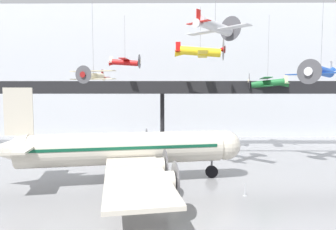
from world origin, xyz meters
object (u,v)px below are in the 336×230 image
at_px(airliner_silver_main, 122,149).
at_px(stanchion_barrier, 245,192).
at_px(suspended_plane_cream_biplane, 93,76).
at_px(suspended_plane_blue_trainer, 321,71).
at_px(suspended_plane_silver_racer, 215,27).
at_px(suspended_plane_red_highwing, 125,62).
at_px(suspended_plane_green_biplane, 267,83).
at_px(suspended_plane_yellow_lowwing, 200,52).

distance_m(airliner_silver_main, stanchion_barrier, 12.31).
bearing_deg(suspended_plane_cream_biplane, suspended_plane_blue_trainer, 101.10).
relative_size(airliner_silver_main, suspended_plane_cream_biplane, 2.68).
bearing_deg(suspended_plane_silver_racer, suspended_plane_cream_biplane, 107.19).
height_order(suspended_plane_red_highwing, suspended_plane_blue_trainer, suspended_plane_red_highwing).
distance_m(airliner_silver_main, suspended_plane_blue_trainer, 25.50).
relative_size(airliner_silver_main, suspended_plane_green_biplane, 2.51).
xyz_separation_m(suspended_plane_yellow_lowwing, stanchion_barrier, (2.32, -17.60, -14.43)).
xyz_separation_m(suspended_plane_green_biplane, suspended_plane_cream_biplane, (-25.33, -7.44, 0.72)).
bearing_deg(suspended_plane_yellow_lowwing, suspended_plane_green_biplane, 25.00).
relative_size(airliner_silver_main, suspended_plane_silver_racer, 4.44).
distance_m(suspended_plane_green_biplane, suspended_plane_yellow_lowwing, 12.36).
distance_m(suspended_plane_red_highwing, suspended_plane_blue_trainer, 27.79).
bearing_deg(suspended_plane_blue_trainer, airliner_silver_main, -22.85).
bearing_deg(suspended_plane_blue_trainer, suspended_plane_cream_biplane, -46.61).
bearing_deg(stanchion_barrier, airliner_silver_main, 161.80).
height_order(airliner_silver_main, stanchion_barrier, airliner_silver_main).
height_order(airliner_silver_main, suspended_plane_blue_trainer, suspended_plane_blue_trainer).
xyz_separation_m(suspended_plane_red_highwing, suspended_plane_yellow_lowwing, (11.43, -4.56, 1.02)).
height_order(suspended_plane_blue_trainer, suspended_plane_yellow_lowwing, suspended_plane_yellow_lowwing).
bearing_deg(suspended_plane_blue_trainer, stanchion_barrier, 2.95).
height_order(suspended_plane_silver_racer, suspended_plane_green_biplane, suspended_plane_silver_racer).
xyz_separation_m(suspended_plane_red_highwing, suspended_plane_green_biplane, (22.32, -0.64, -3.30)).
xyz_separation_m(suspended_plane_silver_racer, suspended_plane_cream_biplane, (-14.91, 7.70, -4.72)).
bearing_deg(airliner_silver_main, suspended_plane_blue_trainer, 6.98).
bearing_deg(suspended_plane_red_highwing, suspended_plane_cream_biplane, -104.87).
xyz_separation_m(suspended_plane_red_highwing, suspended_plane_cream_biplane, (-3.01, -8.08, -2.58)).
distance_m(airliner_silver_main, suspended_plane_silver_racer, 15.89).
distance_m(airliner_silver_main, suspended_plane_green_biplane, 27.60).
bearing_deg(suspended_plane_blue_trainer, suspended_plane_yellow_lowwing, -65.55).
relative_size(suspended_plane_blue_trainer, stanchion_barrier, 10.11).
distance_m(suspended_plane_silver_racer, suspended_plane_green_biplane, 19.17).
bearing_deg(airliner_silver_main, suspended_plane_red_highwing, 86.67).
height_order(suspended_plane_red_highwing, suspended_plane_silver_racer, suspended_plane_silver_racer).
bearing_deg(suspended_plane_blue_trainer, suspended_plane_green_biplane, -114.11).
bearing_deg(suspended_plane_red_highwing, stanchion_barrier, -52.65).
xyz_separation_m(suspended_plane_red_highwing, suspended_plane_silver_racer, (11.90, -15.78, 2.14)).
xyz_separation_m(airliner_silver_main, suspended_plane_blue_trainer, (22.99, 7.38, 8.20)).
bearing_deg(suspended_plane_cream_biplane, suspended_plane_green_biplane, 123.45).
xyz_separation_m(suspended_plane_silver_racer, suspended_plane_green_biplane, (10.42, 15.14, -5.44)).
bearing_deg(suspended_plane_green_biplane, stanchion_barrier, 79.21).
bearing_deg(airliner_silver_main, suspended_plane_green_biplane, 30.99).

